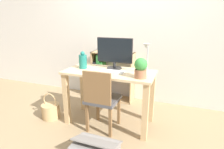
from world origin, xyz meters
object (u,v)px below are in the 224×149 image
object	(u,v)px
keyboard	(112,72)
monitor	(114,52)
chair	(101,98)
desk_lamp	(147,56)
vase	(83,61)
bookshelf	(106,78)
potted_plant	(141,68)
basket	(51,111)

from	to	relation	value
keyboard	monitor	bearing A→B (deg)	100.89
chair	desk_lamp	bearing A→B (deg)	26.98
vase	bookshelf	bearing A→B (deg)	88.21
monitor	keyboard	size ratio (longest dim) A/B	1.61
desk_lamp	chair	size ratio (longest dim) A/B	0.47
bookshelf	keyboard	bearing A→B (deg)	-62.42
monitor	chair	xyz separation A→B (m)	(-0.04, -0.38, -0.54)
monitor	potted_plant	bearing A→B (deg)	-33.97
potted_plant	basket	distance (m)	1.53
keyboard	bookshelf	xyz separation A→B (m)	(-0.43, 0.82, -0.39)
monitor	chair	bearing A→B (deg)	-96.14
potted_plant	chair	bearing A→B (deg)	-169.91
keyboard	vase	xyz separation A→B (m)	(-0.45, 0.05, 0.10)
desk_lamp	basket	xyz separation A→B (m)	(-1.35, -0.20, -0.89)
chair	bookshelf	xyz separation A→B (m)	(-0.35, 1.02, -0.07)
desk_lamp	potted_plant	distance (m)	0.19
chair	potted_plant	bearing A→B (deg)	12.63
potted_plant	bookshelf	xyz separation A→B (m)	(-0.83, 0.93, -0.50)
vase	chair	size ratio (longest dim) A/B	0.29
potted_plant	bookshelf	size ratio (longest dim) A/B	0.27
monitor	vase	bearing A→B (deg)	-161.73
monitor	potted_plant	world-z (taller)	monitor
keyboard	basket	distance (m)	1.14
vase	basket	bearing A→B (deg)	-155.64
keyboard	basket	bearing A→B (deg)	-169.77
basket	keyboard	bearing A→B (deg)	10.23
keyboard	desk_lamp	distance (m)	0.49
potted_plant	chair	size ratio (longest dim) A/B	0.28
potted_plant	basket	size ratio (longest dim) A/B	0.61
monitor	keyboard	distance (m)	0.29
keyboard	desk_lamp	size ratio (longest dim) A/B	0.80
potted_plant	keyboard	bearing A→B (deg)	164.80
monitor	vase	size ratio (longest dim) A/B	2.11
keyboard	vase	bearing A→B (deg)	174.32
monitor	keyboard	world-z (taller)	monitor
desk_lamp	potted_plant	xyz separation A→B (m)	(-0.03, -0.15, -0.12)
monitor	bookshelf	size ratio (longest dim) A/B	0.58
desk_lamp	basket	world-z (taller)	desk_lamp
chair	bookshelf	size ratio (longest dim) A/B	0.96
monitor	vase	world-z (taller)	monitor
chair	bookshelf	bearing A→B (deg)	111.77
chair	monitor	bearing A→B (deg)	86.39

